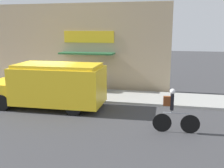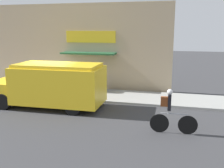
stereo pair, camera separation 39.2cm
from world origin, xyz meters
TOP-DOWN VIEW (x-y plane):
  - ground_plane at (0.00, 0.00)m, footprint 70.00×70.00m
  - sidewalk at (0.00, 1.36)m, footprint 28.00×2.72m
  - storefront at (0.04, 3.10)m, footprint 12.68×1.12m
  - school_bus at (0.66, -1.29)m, footprint 5.82×2.61m
  - cyclist at (6.50, -3.22)m, footprint 1.74×0.21m
  - trash_bin at (2.16, 1.94)m, footprint 0.62×0.62m

SIDE VIEW (x-z plane):
  - ground_plane at x=0.00m, z-range 0.00..0.00m
  - sidewalk at x=0.00m, z-range 0.00..0.13m
  - trash_bin at x=2.16m, z-range 0.13..1.09m
  - cyclist at x=6.50m, z-range -0.05..1.63m
  - school_bus at x=0.66m, z-range 0.04..2.22m
  - storefront at x=0.04m, z-range 0.00..5.38m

